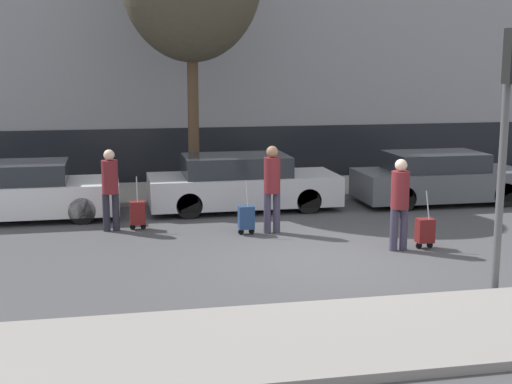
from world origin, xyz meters
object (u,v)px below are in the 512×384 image
(parked_car_0, at_px, (20,192))
(trolley_right, at_px, (425,231))
(parked_car_1, at_px, (242,184))
(pedestrian_right, at_px, (400,199))
(pedestrian_center, at_px, (272,183))
(parked_bicycle, at_px, (235,174))
(pedestrian_left, at_px, (110,185))
(traffic_light, at_px, (510,108))
(trolley_left, at_px, (138,213))
(parked_car_2, at_px, (439,179))
(trolley_center, at_px, (246,217))

(parked_car_0, relative_size, trolley_right, 3.83)
(parked_car_1, relative_size, pedestrian_right, 2.60)
(pedestrian_center, relative_size, parked_bicycle, 1.03)
(parked_bicycle, bearing_deg, pedestrian_center, -90.73)
(pedestrian_left, bearing_deg, traffic_light, 135.37)
(trolley_left, xyz_separation_m, pedestrian_center, (2.73, -0.87, 0.69))
(parked_car_0, relative_size, trolley_left, 3.74)
(pedestrian_center, height_order, pedestrian_right, pedestrian_center)
(traffic_light, bearing_deg, trolley_right, 89.54)
(parked_car_1, bearing_deg, pedestrian_right, -63.29)
(parked_car_1, bearing_deg, parked_car_2, -2.48)
(trolley_right, bearing_deg, parked_car_2, 61.24)
(parked_car_1, xyz_separation_m, trolley_center, (-0.37, -2.56, -0.27))
(pedestrian_center, height_order, parked_bicycle, pedestrian_center)
(pedestrian_left, distance_m, trolley_right, 6.48)
(trolley_left, height_order, pedestrian_center, pedestrian_center)
(parked_car_2, xyz_separation_m, traffic_light, (-2.29, -6.85, 2.22))
(pedestrian_left, relative_size, trolley_left, 1.51)
(trolley_center, bearing_deg, parked_bicycle, 82.84)
(parked_car_2, bearing_deg, parked_bicycle, 152.21)
(parked_car_0, height_order, trolley_center, parked_car_0)
(trolley_center, xyz_separation_m, trolley_right, (3.13, -1.80, -0.01))
(pedestrian_center, distance_m, pedestrian_right, 2.75)
(parked_bicycle, bearing_deg, trolley_left, -125.14)
(parked_car_2, height_order, trolley_left, parked_car_2)
(parked_car_1, xyz_separation_m, parked_car_2, (5.03, -0.22, -0.01))
(trolley_left, height_order, pedestrian_right, pedestrian_right)
(pedestrian_center, bearing_deg, parked_car_2, 23.19)
(trolley_left, bearing_deg, parked_car_0, 148.40)
(pedestrian_right, relative_size, parked_bicycle, 0.99)
(parked_car_1, bearing_deg, pedestrian_left, -151.56)
(parked_car_2, xyz_separation_m, parked_bicycle, (-4.79, 2.53, -0.13))
(trolley_center, relative_size, pedestrian_right, 0.65)
(trolley_right, distance_m, parked_bicycle, 7.13)
(traffic_light, bearing_deg, parked_car_1, 111.16)
(parked_car_0, height_order, parked_car_2, parked_car_0)
(parked_car_2, height_order, pedestrian_right, pedestrian_right)
(parked_car_1, height_order, trolley_left, parked_car_1)
(pedestrian_right, bearing_deg, pedestrian_center, -45.84)
(parked_car_1, distance_m, trolley_center, 2.60)
(traffic_light, bearing_deg, parked_car_2, 71.49)
(pedestrian_center, bearing_deg, parked_bicycle, 86.94)
(parked_bicycle, bearing_deg, parked_car_0, -155.79)
(parked_car_2, bearing_deg, trolley_left, -169.21)
(trolley_left, bearing_deg, parked_car_1, 33.06)
(trolley_left, relative_size, pedestrian_center, 0.63)
(trolley_left, relative_size, parked_bicycle, 0.65)
(trolley_right, xyz_separation_m, parked_bicycle, (-2.52, 6.67, 0.14))
(pedestrian_left, bearing_deg, parked_car_1, -153.51)
(pedestrian_left, relative_size, pedestrian_center, 0.95)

